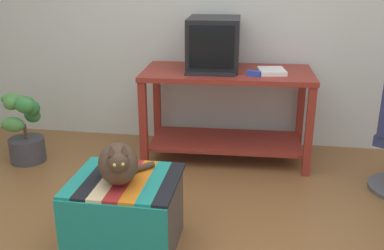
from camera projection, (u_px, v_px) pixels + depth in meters
back_wall at (216, 2)px, 3.97m from camera, size 8.00×0.10×2.60m
desk at (227, 99)px, 3.78m from camera, size 1.43×0.73×0.78m
tv_monitor at (214, 44)px, 3.72m from camera, size 0.44×0.53×0.43m
keyboard at (210, 73)px, 3.57m from camera, size 0.40×0.16×0.02m
book at (272, 71)px, 3.61m from camera, size 0.25×0.28×0.03m
ottoman_with_blanket at (127, 213)px, 2.61m from camera, size 0.61×0.55×0.45m
cat at (118, 163)px, 2.47m from camera, size 0.32×0.41×0.27m
potted_plant at (25, 132)px, 3.78m from camera, size 0.40×0.32×0.61m
stapler at (254, 73)px, 3.52m from camera, size 0.12×0.06×0.04m
pen at (270, 71)px, 3.68m from camera, size 0.07×0.13×0.01m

